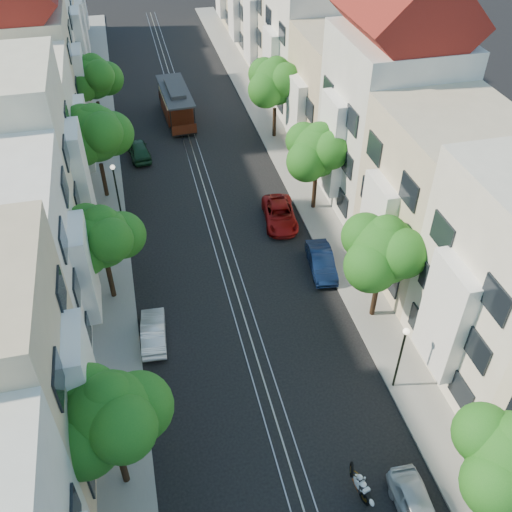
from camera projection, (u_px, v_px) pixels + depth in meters
ground at (197, 164)px, 45.80m from camera, size 200.00×200.00×0.00m
sidewalk_east at (284, 153)px, 47.05m from camera, size 2.50×80.00×0.12m
sidewalk_west at (105, 175)px, 44.47m from camera, size 2.50×80.00×0.12m
rail_left at (190, 165)px, 45.69m from camera, size 0.06×80.00×0.02m
rail_slot at (197, 164)px, 45.79m from camera, size 0.06×80.00×0.02m
rail_right at (204, 163)px, 45.89m from camera, size 0.06×80.00×0.02m
lane_line at (197, 164)px, 45.80m from camera, size 0.08×80.00×0.01m
townhouses_east at (343, 89)px, 44.52m from camera, size 7.75×72.00×12.00m
townhouses_west at (27, 123)px, 40.35m from camera, size 7.75×72.00×11.76m
tree_e_b at (384, 252)px, 29.87m from camera, size 4.93×4.08×6.68m
tree_e_c at (318, 152)px, 38.16m from camera, size 4.84×3.99×6.52m
tree_e_d at (276, 83)px, 46.18m from camera, size 5.01×4.16×6.85m
tree_w_a at (111, 418)px, 22.08m from camera, size 4.93×4.08×6.68m
tree_w_b at (103, 239)px, 31.24m from camera, size 4.72×3.87×6.27m
tree_w_c at (96, 135)px, 39.01m from camera, size 5.13×4.28×7.09m
tree_w_d at (94, 78)px, 47.52m from camera, size 4.84×3.99×6.52m
lamp_east at (402, 350)px, 27.20m from camera, size 0.32×0.32×4.16m
lamp_west at (116, 184)px, 38.37m from camera, size 0.32×0.32×4.16m
sportbike_rider at (360, 485)px, 24.19m from camera, size 0.65×1.72×1.40m
cable_car at (176, 102)px, 50.73m from camera, size 2.65×7.53×2.86m
parked_car_e_near at (418, 510)px, 23.47m from camera, size 1.68×3.85×1.29m
parked_car_e_mid at (321, 262)px, 35.54m from camera, size 1.81×4.08×1.30m
parked_car_e_far at (280, 215)px, 39.41m from camera, size 2.67×4.82×1.28m
parked_car_w_mid at (153, 332)px, 31.10m from camera, size 1.53×3.76×1.21m
parked_car_w_far at (139, 150)px, 46.21m from camera, size 2.00×4.01×1.31m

